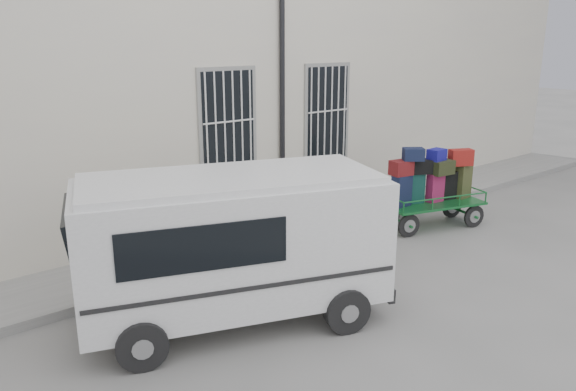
% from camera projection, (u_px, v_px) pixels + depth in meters
% --- Properties ---
extents(ground, '(80.00, 80.00, 0.00)m').
position_uv_depth(ground, '(344.00, 272.00, 9.85)').
color(ground, slate).
rests_on(ground, ground).
extents(building, '(24.00, 5.15, 6.00)m').
position_uv_depth(building, '(182.00, 81.00, 13.15)').
color(building, beige).
rests_on(building, ground).
extents(sidewalk, '(24.00, 1.70, 0.15)m').
position_uv_depth(sidewalk, '(268.00, 235.00, 11.48)').
color(sidewalk, gray).
rests_on(sidewalk, ground).
extents(luggage_cart, '(2.58, 1.56, 1.79)m').
position_uv_depth(luggage_cart, '(432.00, 185.00, 12.00)').
color(luggage_cart, black).
rests_on(luggage_cart, ground).
extents(van, '(4.62, 3.13, 2.16)m').
position_uv_depth(van, '(232.00, 239.00, 7.87)').
color(van, silver).
rests_on(van, ground).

